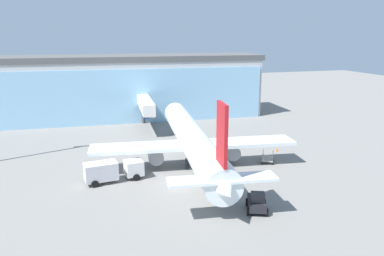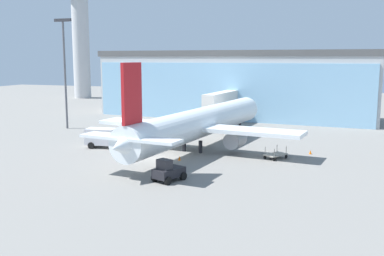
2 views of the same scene
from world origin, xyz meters
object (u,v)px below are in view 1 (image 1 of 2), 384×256
airplane (193,140)px  baggage_cart (268,159)px  catering_truck (112,170)px  pushback_tug (257,202)px  safety_cone_wingtip (277,150)px  jet_bridge (145,106)px  safety_cone_nose (209,180)px

airplane → baggage_cart: (10.65, -2.51, -3.03)m
catering_truck → baggage_cart: bearing=-5.1°
pushback_tug → safety_cone_wingtip: pushback_tug is taller
pushback_tug → catering_truck: bearing=68.9°
jet_bridge → baggage_cart: 28.13m
pushback_tug → airplane: bearing=29.0°
baggage_cart → pushback_tug: pushback_tug is taller
airplane → catering_truck: size_ratio=5.31×
airplane → safety_cone_nose: (-0.13, -7.28, -3.26)m
catering_truck → safety_cone_wingtip: catering_truck is taller
jet_bridge → airplane: airplane is taller
pushback_tug → safety_cone_wingtip: bearing=-13.2°
safety_cone_nose → safety_cone_wingtip: size_ratio=1.00×
baggage_cart → safety_cone_nose: baggage_cart is taller
pushback_tug → safety_cone_nose: size_ratio=6.62×
jet_bridge → safety_cone_wingtip: 27.01m
pushback_tug → safety_cone_nose: (-2.17, 8.88, -0.70)m
jet_bridge → safety_cone_nose: jet_bridge is taller
baggage_cart → pushback_tug: size_ratio=0.89×
jet_bridge → airplane: size_ratio=0.36×
baggage_cart → airplane: bearing=-72.2°
jet_bridge → catering_truck: 26.89m
airplane → pushback_tug: size_ratio=10.97×
pushback_tug → safety_cone_wingtip: size_ratio=6.62×
baggage_cart → pushback_tug: 16.15m
pushback_tug → safety_cone_nose: 9.17m
catering_truck → pushback_tug: bearing=-50.1°
baggage_cart → pushback_tug: (-8.61, -13.66, 0.47)m
airplane → catering_truck: 12.38m
baggage_cart → safety_cone_wingtip: bearing=167.9°
airplane → catering_truck: bearing=112.9°
airplane → safety_cone_wingtip: bearing=-76.8°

